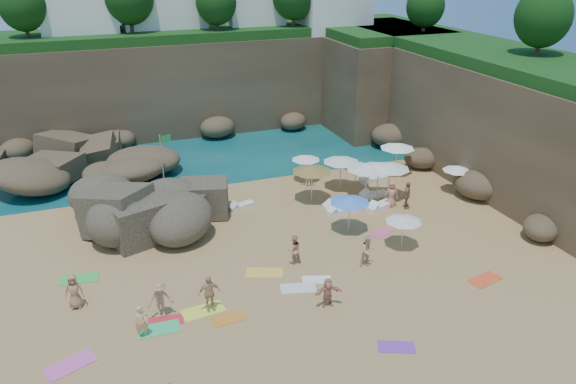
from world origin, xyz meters
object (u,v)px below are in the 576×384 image
object	(u,v)px
person_stand_0	(142,322)
person_stand_1	(294,249)
person_stand_5	(116,196)
person_stand_3	(407,195)
parasol_1	(390,166)
person_stand_4	(391,194)
rock_outcrop	(161,226)
flag_pole	(164,155)
parasol_0	(306,158)
person_stand_2	(308,175)
lounger_0	(242,206)
parasol_2	(367,167)

from	to	relation	value
person_stand_0	person_stand_1	xyz separation A→B (m)	(8.28, 3.51, 0.02)
person_stand_5	person_stand_3	bearing A→B (deg)	-41.99
parasol_1	person_stand_4	bearing A→B (deg)	-111.59
person_stand_3	rock_outcrop	bearing A→B (deg)	118.99
flag_pole	parasol_0	size ratio (longest dim) A/B	1.97
parasol_0	person_stand_2	world-z (taller)	parasol_0
lounger_0	person_stand_4	world-z (taller)	person_stand_4
person_stand_0	person_stand_3	xyz separation A→B (m)	(17.47, 7.32, 0.10)
person_stand_2	rock_outcrop	bearing A→B (deg)	40.93
parasol_2	parasol_0	bearing A→B (deg)	120.41
person_stand_4	parasol_1	bearing A→B (deg)	93.39
flag_pole	person_stand_4	world-z (taller)	flag_pole
lounger_0	person_stand_1	distance (m)	7.56
person_stand_1	person_stand_3	world-z (taller)	person_stand_3
parasol_0	person_stand_1	size ratio (longest dim) A/B	1.26
rock_outcrop	parasol_0	bearing A→B (deg)	18.04
flag_pole	parasol_0	xyz separation A→B (m)	(9.58, -1.81, -0.79)
person_stand_0	person_stand_2	xyz separation A→B (m)	(12.92, 12.84, 0.03)
parasol_1	person_stand_1	distance (m)	10.58
person_stand_0	parasol_1	bearing A→B (deg)	21.67
person_stand_0	rock_outcrop	bearing A→B (deg)	70.97
person_stand_0	person_stand_4	world-z (taller)	person_stand_4
parasol_1	person_stand_1	bearing A→B (deg)	-147.70
person_stand_3	person_stand_0	bearing A→B (deg)	152.66
person_stand_3	person_stand_4	bearing A→B (deg)	95.07
person_stand_0	person_stand_3	world-z (taller)	person_stand_3
person_stand_2	person_stand_3	xyz separation A→B (m)	(4.55, -5.52, 0.07)
parasol_2	person_stand_2	distance (m)	4.55
flag_pole	person_stand_4	xyz separation A→B (m)	(13.12, -7.69, -1.71)
parasol_1	person_stand_5	xyz separation A→B (m)	(-17.00, 4.79, -1.47)
person_stand_0	person_stand_4	bearing A→B (deg)	19.03
lounger_0	person_stand_5	bearing A→B (deg)	140.15
flag_pole	person_stand_0	size ratio (longest dim) A/B	2.54
person_stand_1	person_stand_5	xyz separation A→B (m)	(-8.14, 10.39, 0.00)
parasol_0	flag_pole	bearing A→B (deg)	169.31
rock_outcrop	person_stand_5	bearing A→B (deg)	120.77
rock_outcrop	lounger_0	xyz separation A→B (m)	(5.25, 0.76, 0.13)
person_stand_5	rock_outcrop	bearing A→B (deg)	-80.45
rock_outcrop	lounger_0	size ratio (longest dim) A/B	4.68
person_stand_2	person_stand_5	bearing A→B (deg)	22.46
parasol_2	lounger_0	bearing A→B (deg)	169.41
flag_pole	person_stand_4	size ratio (longest dim) A/B	2.36
person_stand_1	person_stand_3	bearing A→B (deg)	-158.57
parasol_0	person_stand_0	xyz separation A→B (m)	(-13.12, -13.77, -0.98)
person_stand_1	lounger_0	bearing A→B (deg)	-85.69
lounger_0	person_stand_2	bearing A→B (deg)	0.41
rock_outcrop	lounger_0	bearing A→B (deg)	8.19
person_stand_2	person_stand_3	world-z (taller)	person_stand_3
rock_outcrop	person_stand_5	size ratio (longest dim) A/B	4.98
lounger_0	person_stand_2	size ratio (longest dim) A/B	1.05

